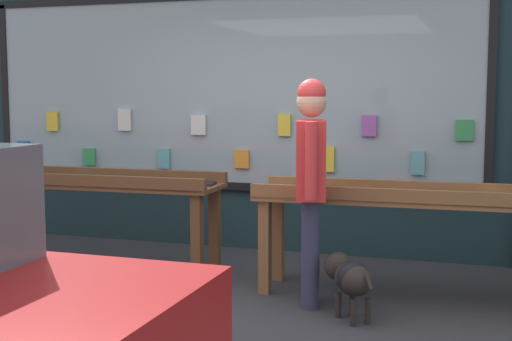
% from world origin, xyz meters
% --- Properties ---
extents(ground_plane, '(40.00, 40.00, 0.00)m').
position_xyz_m(ground_plane, '(0.00, 0.00, 0.00)').
color(ground_plane, '#2D2D33').
extents(shopfront_facade, '(8.84, 0.29, 3.60)m').
position_xyz_m(shopfront_facade, '(-0.01, 2.39, 1.78)').
color(shopfront_facade, '#192D33').
rests_on(shopfront_facade, ground_plane).
extents(display_table_left, '(2.91, 0.72, 0.93)m').
position_xyz_m(display_table_left, '(-1.66, 1.01, 0.75)').
color(display_table_left, brown).
rests_on(display_table_left, ground_plane).
extents(display_table_right, '(2.91, 0.71, 0.92)m').
position_xyz_m(display_table_right, '(1.67, 1.01, 0.75)').
color(display_table_right, brown).
rests_on(display_table_right, ground_plane).
extents(person_browsing, '(0.33, 0.67, 1.76)m').
position_xyz_m(person_browsing, '(0.76, 0.54, 1.04)').
color(person_browsing, '#2D334C').
rests_on(person_browsing, ground_plane).
extents(small_dog, '(0.46, 0.49, 0.46)m').
position_xyz_m(small_dog, '(1.12, 0.29, 0.32)').
color(small_dog, black).
rests_on(small_dog, ground_plane).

